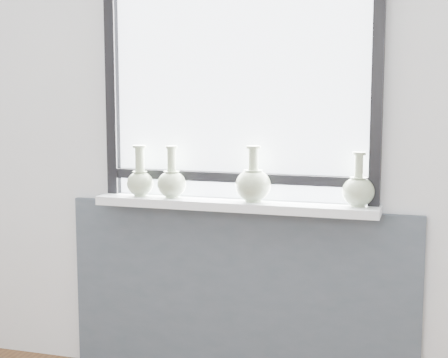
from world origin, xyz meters
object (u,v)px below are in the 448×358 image
(vase_a, at_px, (140,180))
(vase_b, at_px, (172,181))
(vase_d, at_px, (358,189))
(vase_c, at_px, (253,183))
(windowsill, at_px, (234,205))

(vase_a, bearing_deg, vase_b, 0.12)
(vase_d, bearing_deg, vase_c, -178.01)
(vase_c, xyz_separation_m, vase_d, (0.47, 0.02, -0.01))
(vase_b, relative_size, vase_c, 0.96)
(vase_a, distance_m, vase_b, 0.16)
(windowsill, height_order, vase_a, vase_a)
(windowsill, xyz_separation_m, vase_a, (-0.47, -0.01, 0.10))
(vase_a, relative_size, vase_c, 0.95)
(vase_b, bearing_deg, vase_c, 0.01)
(vase_a, relative_size, vase_b, 0.99)
(vase_c, bearing_deg, vase_d, 1.99)
(vase_b, bearing_deg, windowsill, 1.25)
(windowsill, bearing_deg, vase_b, -178.75)
(vase_d, bearing_deg, vase_b, -178.92)
(vase_c, bearing_deg, windowsill, 175.88)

